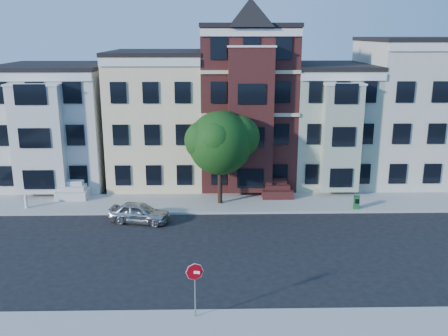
{
  "coord_description": "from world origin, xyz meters",
  "views": [
    {
      "loc": [
        -2.61,
        -25.08,
        11.64
      ],
      "look_at": [
        -2.03,
        2.27,
        4.2
      ],
      "focal_mm": 40.0,
      "sensor_mm": 36.0,
      "label": 1
    }
  ],
  "objects_px": {
    "street_tree": "(220,147)",
    "parked_car": "(139,212)",
    "newspaper_box": "(356,202)",
    "fire_hydrant": "(26,203)",
    "stop_sign": "(195,287)"
  },
  "relations": [
    {
      "from": "fire_hydrant",
      "to": "stop_sign",
      "type": "height_order",
      "value": "stop_sign"
    },
    {
      "from": "newspaper_box",
      "to": "street_tree",
      "type": "bearing_deg",
      "value": -173.17
    },
    {
      "from": "parked_car",
      "to": "fire_hydrant",
      "type": "distance_m",
      "value": 8.36
    },
    {
      "from": "newspaper_box",
      "to": "fire_hydrant",
      "type": "bearing_deg",
      "value": -166.26
    },
    {
      "from": "street_tree",
      "to": "fire_hydrant",
      "type": "distance_m",
      "value": 13.66
    },
    {
      "from": "newspaper_box",
      "to": "fire_hydrant",
      "type": "relative_size",
      "value": 1.24
    },
    {
      "from": "street_tree",
      "to": "newspaper_box",
      "type": "bearing_deg",
      "value": -8.47
    },
    {
      "from": "stop_sign",
      "to": "fire_hydrant",
      "type": "bearing_deg",
      "value": 139.48
    },
    {
      "from": "street_tree",
      "to": "stop_sign",
      "type": "relative_size",
      "value": 2.9
    },
    {
      "from": "newspaper_box",
      "to": "parked_car",
      "type": "bearing_deg",
      "value": -157.39
    },
    {
      "from": "street_tree",
      "to": "stop_sign",
      "type": "distance_m",
      "value": 14.72
    },
    {
      "from": "street_tree",
      "to": "newspaper_box",
      "type": "relative_size",
      "value": 8.96
    },
    {
      "from": "street_tree",
      "to": "parked_car",
      "type": "height_order",
      "value": "street_tree"
    },
    {
      "from": "newspaper_box",
      "to": "stop_sign",
      "type": "xyz_separation_m",
      "value": [
        -10.42,
        -13.07,
        0.93
      ]
    },
    {
      "from": "stop_sign",
      "to": "newspaper_box",
      "type": "bearing_deg",
      "value": 59.86
    }
  ]
}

